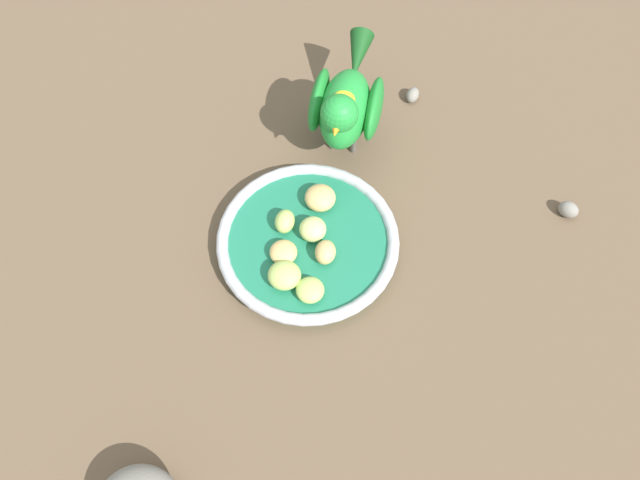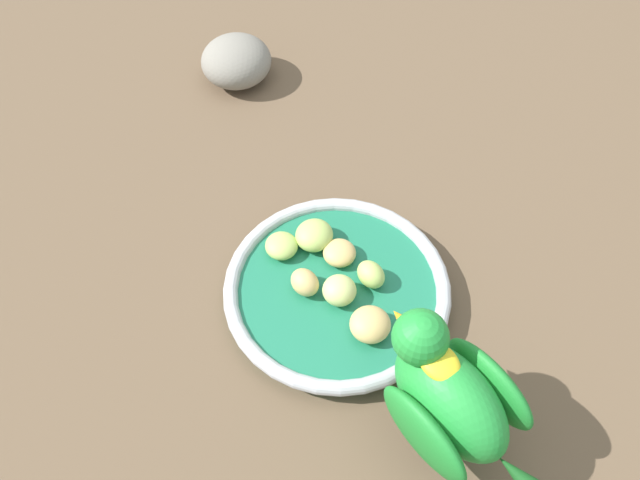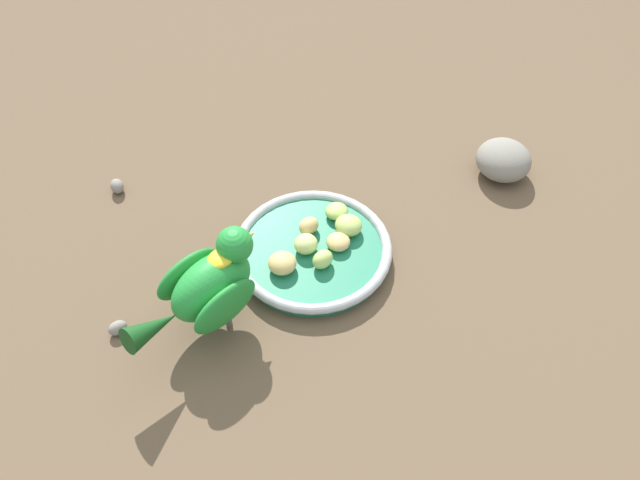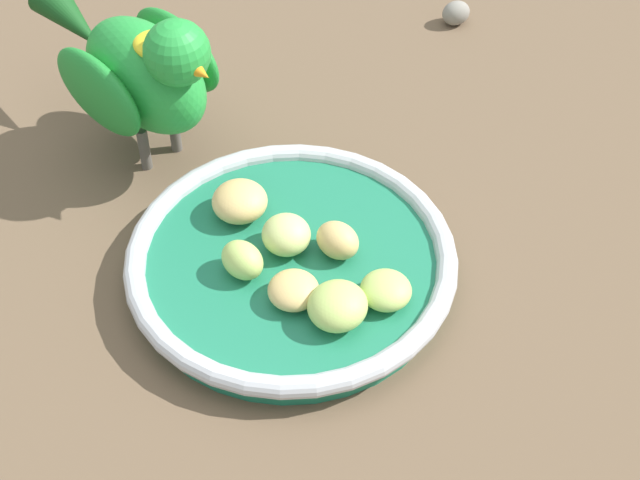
% 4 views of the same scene
% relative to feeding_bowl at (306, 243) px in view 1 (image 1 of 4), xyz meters
% --- Properties ---
extents(ground_plane, '(4.00, 4.00, 0.00)m').
position_rel_feeding_bowl_xyz_m(ground_plane, '(0.00, -0.02, -0.01)').
color(ground_plane, brown).
extents(feeding_bowl, '(0.23, 0.23, 0.03)m').
position_rel_feeding_bowl_xyz_m(feeding_bowl, '(0.00, 0.00, 0.00)').
color(feeding_bowl, '#1E7251').
rests_on(feeding_bowl, ground_plane).
extents(apple_piece_0, '(0.05, 0.05, 0.03)m').
position_rel_feeding_bowl_xyz_m(apple_piece_0, '(0.01, 0.00, 0.02)').
color(apple_piece_0, '#C6D17A').
rests_on(apple_piece_0, feeding_bowl).
extents(apple_piece_1, '(0.04, 0.04, 0.02)m').
position_rel_feeding_bowl_xyz_m(apple_piece_1, '(-0.03, 0.00, 0.01)').
color(apple_piece_1, tan).
rests_on(apple_piece_1, feeding_bowl).
extents(apple_piece_2, '(0.04, 0.04, 0.02)m').
position_rel_feeding_bowl_xyz_m(apple_piece_2, '(0.00, -0.03, 0.02)').
color(apple_piece_2, tan).
rests_on(apple_piece_2, feeding_bowl).
extents(apple_piece_3, '(0.05, 0.05, 0.03)m').
position_rel_feeding_bowl_xyz_m(apple_piece_3, '(-0.05, -0.02, 0.02)').
color(apple_piece_3, '#B2CC66').
rests_on(apple_piece_3, feeding_bowl).
extents(apple_piece_4, '(0.04, 0.04, 0.03)m').
position_rel_feeding_bowl_xyz_m(apple_piece_4, '(-0.01, 0.03, 0.02)').
color(apple_piece_4, '#B2CC66').
rests_on(apple_piece_4, feeding_bowl).
extents(apple_piece_5, '(0.05, 0.05, 0.02)m').
position_rel_feeding_bowl_xyz_m(apple_piece_5, '(0.05, 0.03, 0.02)').
color(apple_piece_5, tan).
rests_on(apple_piece_5, feeding_bowl).
extents(apple_piece_6, '(0.05, 0.05, 0.02)m').
position_rel_feeding_bowl_xyz_m(apple_piece_6, '(-0.04, -0.06, 0.01)').
color(apple_piece_6, '#B2CC66').
rests_on(apple_piece_6, feeding_bowl).
extents(parrot, '(0.18, 0.15, 0.14)m').
position_rel_feeding_bowl_xyz_m(parrot, '(0.15, 0.09, 0.07)').
color(parrot, '#59544C').
rests_on(parrot, ground_plane).
extents(pebble_0, '(0.03, 0.03, 0.02)m').
position_rel_feeding_bowl_xyz_m(pebble_0, '(0.27, 0.08, -0.00)').
color(pebble_0, gray).
rests_on(pebble_0, ground_plane).
extents(pebble_1, '(0.03, 0.03, 0.02)m').
position_rel_feeding_bowl_xyz_m(pebble_1, '(0.28, -0.19, -0.00)').
color(pebble_1, gray).
rests_on(pebble_1, ground_plane).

